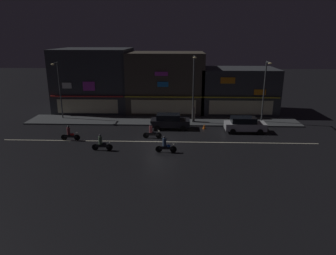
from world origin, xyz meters
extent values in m
plane|color=black|center=(0.00, 0.00, 0.00)|extent=(140.00, 140.00, 0.00)
cube|color=beige|center=(0.00, 0.00, 0.01)|extent=(30.94, 0.16, 0.01)
cube|color=#424447|center=(0.00, 7.56, 0.07)|extent=(32.57, 4.16, 0.14)
cube|color=#383A3F|center=(9.77, 12.90, 2.94)|extent=(9.98, 6.41, 5.88)
cube|color=yellow|center=(9.77, 9.58, 2.60)|extent=(9.48, 0.24, 0.12)
cube|color=orange|center=(7.95, 9.64, 4.71)|extent=(1.80, 0.08, 0.76)
cube|color=orange|center=(11.99, 9.64, 3.27)|extent=(1.46, 0.08, 0.69)
cube|color=beige|center=(9.77, 9.64, 1.30)|extent=(7.99, 0.06, 1.80)
cube|color=#383A3F|center=(-9.77, 14.05, 4.16)|extent=(9.80, 8.71, 8.32)
cube|color=red|center=(-9.77, 9.58, 2.60)|extent=(9.31, 0.24, 0.12)
cube|color=white|center=(-12.20, 9.64, 3.95)|extent=(1.19, 0.08, 0.73)
cube|color=#D83FD8|center=(-9.40, 9.64, 3.90)|extent=(1.50, 0.08, 1.14)
cube|color=beige|center=(-9.77, 9.64, 1.30)|extent=(7.84, 0.06, 1.80)
cube|color=#4C443A|center=(0.00, 13.02, 3.95)|extent=(10.32, 6.64, 7.90)
cube|color=yellow|center=(0.00, 9.58, 2.60)|extent=(9.80, 0.24, 0.12)
cube|color=#268CF2|center=(-0.06, 9.64, 4.18)|extent=(1.38, 0.08, 0.64)
cube|color=#D83FD8|center=(-0.25, 9.64, 5.48)|extent=(1.64, 0.08, 0.50)
cube|color=beige|center=(0.00, 9.64, 1.30)|extent=(8.26, 0.06, 1.80)
cylinder|color=#47494C|center=(-12.54, 8.15, 3.58)|extent=(0.16, 0.16, 6.88)
cube|color=#47494C|center=(-12.54, 7.45, 6.92)|extent=(0.10, 1.40, 0.10)
ellipsoid|color=#F9E099|center=(-12.54, 6.75, 6.84)|extent=(0.44, 0.32, 0.20)
cylinder|color=#47494C|center=(3.62, 6.81, 4.02)|extent=(0.16, 0.16, 7.76)
cube|color=#47494C|center=(3.62, 6.11, 7.80)|extent=(0.10, 1.40, 0.10)
ellipsoid|color=#F9E099|center=(3.62, 5.41, 7.72)|extent=(0.44, 0.32, 0.20)
cylinder|color=#47494C|center=(11.85, 7.38, 3.70)|extent=(0.16, 0.16, 7.12)
cube|color=#47494C|center=(11.85, 6.68, 7.16)|extent=(0.10, 1.40, 0.10)
ellipsoid|color=#F9E099|center=(11.85, 5.98, 7.08)|extent=(0.44, 0.32, 0.20)
cylinder|color=gray|center=(3.70, 7.08, 0.97)|extent=(0.35, 0.35, 1.66)
sphere|color=tan|center=(3.70, 7.08, 1.91)|extent=(0.22, 0.22, 0.22)
cube|color=black|center=(1.02, 4.46, 0.69)|extent=(4.30, 1.78, 0.76)
cube|color=black|center=(0.81, 4.46, 1.37)|extent=(2.58, 1.57, 0.60)
cube|color=#F9F2CC|center=(3.13, 5.07, 0.79)|extent=(0.08, 0.20, 0.12)
cube|color=#F9F2CC|center=(3.13, 3.86, 0.79)|extent=(0.08, 0.20, 0.12)
cylinder|color=black|center=(2.44, 5.35, 0.31)|extent=(0.62, 0.20, 0.62)
cylinder|color=black|center=(2.44, 3.57, 0.31)|extent=(0.62, 0.20, 0.62)
cylinder|color=black|center=(-0.39, 5.35, 0.31)|extent=(0.62, 0.20, 0.62)
cylinder|color=black|center=(-0.39, 3.57, 0.31)|extent=(0.62, 0.20, 0.62)
cube|color=silver|center=(9.09, 3.47, 0.69)|extent=(4.30, 1.78, 0.76)
cube|color=black|center=(8.87, 3.47, 1.37)|extent=(2.58, 1.57, 0.60)
cube|color=#F9F2CC|center=(11.20, 4.08, 0.79)|extent=(0.08, 0.20, 0.12)
cube|color=#F9F2CC|center=(11.20, 2.86, 0.79)|extent=(0.08, 0.20, 0.12)
cylinder|color=black|center=(10.51, 4.36, 0.31)|extent=(0.62, 0.20, 0.62)
cylinder|color=black|center=(10.51, 2.58, 0.31)|extent=(0.62, 0.20, 0.62)
cylinder|color=black|center=(7.67, 4.36, 0.31)|extent=(0.62, 0.20, 0.62)
cylinder|color=black|center=(7.67, 2.58, 0.31)|extent=(0.62, 0.20, 0.62)
cylinder|color=black|center=(1.52, -2.80, 0.30)|extent=(0.60, 0.08, 0.60)
cylinder|color=black|center=(0.22, -2.80, 0.30)|extent=(0.60, 0.10, 0.60)
cube|color=black|center=(0.87, -2.80, 0.40)|extent=(1.30, 0.14, 0.20)
ellipsoid|color=#1E4CB2|center=(1.07, -2.80, 0.62)|extent=(0.44, 0.26, 0.24)
cube|color=black|center=(0.67, -2.80, 0.55)|extent=(0.56, 0.22, 0.10)
cylinder|color=slate|center=(1.47, -2.80, 0.85)|extent=(0.03, 0.60, 0.03)
sphere|color=white|center=(1.56, -2.80, 0.75)|extent=(0.14, 0.14, 0.14)
cylinder|color=#334766|center=(0.72, -2.80, 0.95)|extent=(0.32, 0.32, 0.70)
sphere|color=#333338|center=(0.72, -2.80, 1.41)|extent=(0.22, 0.22, 0.22)
cylinder|color=black|center=(-8.10, 0.12, 0.30)|extent=(0.60, 0.08, 0.60)
cylinder|color=black|center=(-9.40, 0.12, 0.30)|extent=(0.60, 0.10, 0.60)
cube|color=black|center=(-8.75, 0.12, 0.40)|extent=(1.30, 0.14, 0.20)
ellipsoid|color=red|center=(-8.55, 0.12, 0.62)|extent=(0.44, 0.26, 0.24)
cube|color=black|center=(-8.95, 0.12, 0.55)|extent=(0.56, 0.22, 0.10)
cylinder|color=slate|center=(-8.15, 0.12, 0.85)|extent=(0.03, 0.60, 0.03)
sphere|color=white|center=(-8.06, 0.12, 0.75)|extent=(0.14, 0.14, 0.14)
cylinder|color=brown|center=(-8.90, 0.12, 0.95)|extent=(0.32, 0.32, 0.70)
sphere|color=#333338|center=(-8.90, 0.12, 1.41)|extent=(0.22, 0.22, 0.22)
cylinder|color=black|center=(-0.04, 1.07, 0.30)|extent=(0.60, 0.08, 0.60)
cylinder|color=black|center=(-1.34, 1.07, 0.30)|extent=(0.60, 0.10, 0.60)
cube|color=black|center=(-0.69, 1.07, 0.40)|extent=(1.30, 0.14, 0.20)
ellipsoid|color=black|center=(-0.49, 1.07, 0.62)|extent=(0.44, 0.26, 0.24)
cube|color=black|center=(-0.89, 1.07, 0.55)|extent=(0.56, 0.22, 0.10)
cylinder|color=slate|center=(-0.09, 1.07, 0.85)|extent=(0.03, 0.60, 0.03)
sphere|color=white|center=(0.00, 1.07, 0.75)|extent=(0.14, 0.14, 0.14)
cylinder|color=brown|center=(-0.84, 1.07, 0.95)|extent=(0.32, 0.32, 0.70)
sphere|color=#333338|center=(-0.84, 1.07, 1.41)|extent=(0.22, 0.22, 0.22)
cylinder|color=black|center=(-4.27, -2.51, 0.30)|extent=(0.60, 0.08, 0.60)
cylinder|color=black|center=(-5.57, -2.51, 0.30)|extent=(0.60, 0.10, 0.60)
cube|color=black|center=(-4.92, -2.51, 0.40)|extent=(1.30, 0.14, 0.20)
ellipsoid|color=black|center=(-4.72, -2.51, 0.62)|extent=(0.44, 0.26, 0.24)
cube|color=black|center=(-5.12, -2.51, 0.55)|extent=(0.56, 0.22, 0.10)
cylinder|color=slate|center=(-4.32, -2.51, 0.85)|extent=(0.03, 0.60, 0.03)
sphere|color=white|center=(-4.23, -2.51, 0.75)|extent=(0.14, 0.14, 0.14)
cylinder|color=#4C664C|center=(-5.07, -2.51, 0.95)|extent=(0.32, 0.32, 0.70)
sphere|color=#333338|center=(-5.07, -2.51, 1.41)|extent=(0.22, 0.22, 0.22)
cone|color=orange|center=(4.81, 4.54, 0.28)|extent=(0.36, 0.36, 0.55)
camera|label=1|loc=(2.00, -28.19, 9.96)|focal=32.61mm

